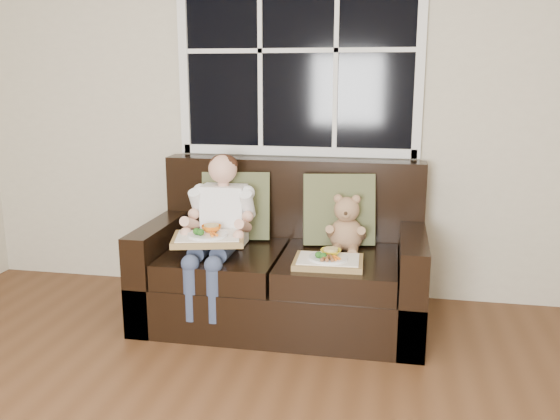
% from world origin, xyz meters
% --- Properties ---
extents(room_walls, '(4.52, 5.02, 2.71)m').
position_xyz_m(room_walls, '(0.00, 0.00, 1.59)').
color(room_walls, beige).
rests_on(room_walls, ground).
extents(window_back, '(1.62, 0.04, 1.37)m').
position_xyz_m(window_back, '(0.05, 2.48, 1.65)').
color(window_back, black).
rests_on(window_back, room_walls).
extents(loveseat, '(1.70, 0.92, 0.96)m').
position_xyz_m(loveseat, '(0.05, 2.02, 0.31)').
color(loveseat, black).
rests_on(loveseat, ground).
extents(pillow_left, '(0.46, 0.27, 0.45)m').
position_xyz_m(pillow_left, '(-0.30, 2.17, 0.67)').
color(pillow_left, '#5C613C').
rests_on(pillow_left, loveseat).
extents(pillow_right, '(0.47, 0.28, 0.46)m').
position_xyz_m(pillow_right, '(0.37, 2.17, 0.67)').
color(pillow_right, '#5C613C').
rests_on(pillow_right, loveseat).
extents(child, '(0.39, 0.60, 0.88)m').
position_xyz_m(child, '(-0.33, 1.90, 0.65)').
color(child, white).
rests_on(child, loveseat).
extents(teddy_bear, '(0.21, 0.27, 0.36)m').
position_xyz_m(teddy_bear, '(0.43, 2.03, 0.59)').
color(teddy_bear, tan).
rests_on(teddy_bear, loveseat).
extents(tray_left, '(0.48, 0.40, 0.09)m').
position_xyz_m(tray_left, '(-0.35, 1.73, 0.57)').
color(tray_left, olive).
rests_on(tray_left, child).
extents(tray_right, '(0.40, 0.31, 0.09)m').
position_xyz_m(tray_right, '(0.36, 1.73, 0.48)').
color(tray_right, olive).
rests_on(tray_right, loveseat).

